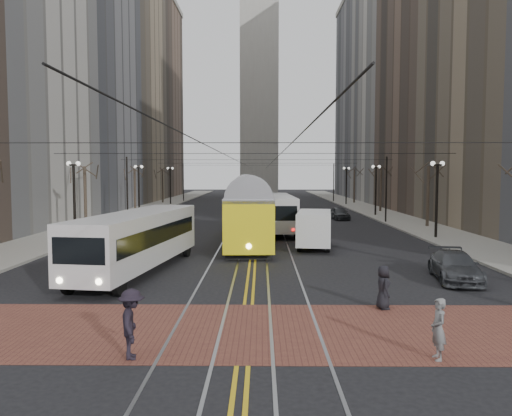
{
  "coord_description": "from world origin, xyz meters",
  "views": [
    {
      "loc": [
        0.49,
        -19.59,
        5.01
      ],
      "look_at": [
        0.19,
        8.78,
        3.0
      ],
      "focal_mm": 35.0,
      "sensor_mm": 36.0,
      "label": 1
    }
  ],
  "objects_px": {
    "streetcar": "(247,217)",
    "pedestrian_b": "(438,329)",
    "sedan_parked": "(455,266)",
    "pedestrian_d": "(132,324)",
    "sedan_grey": "(339,213)",
    "pedestrian_a": "(383,287)",
    "rear_bus": "(277,214)",
    "transit_bus": "(138,242)",
    "clock_tower": "(259,43)",
    "cargo_van": "(314,230)"
  },
  "relations": [
    {
      "from": "streetcar",
      "to": "transit_bus",
      "type": "bearing_deg",
      "value": -117.98
    },
    {
      "from": "sedan_grey",
      "to": "pedestrian_a",
      "type": "bearing_deg",
      "value": -103.58
    },
    {
      "from": "transit_bus",
      "to": "sedan_grey",
      "type": "bearing_deg",
      "value": 70.69
    },
    {
      "from": "clock_tower",
      "to": "rear_bus",
      "type": "height_order",
      "value": "clock_tower"
    },
    {
      "from": "pedestrian_a",
      "to": "streetcar",
      "type": "bearing_deg",
      "value": 12.89
    },
    {
      "from": "rear_bus",
      "to": "sedan_grey",
      "type": "relative_size",
      "value": 3.0
    },
    {
      "from": "clock_tower",
      "to": "pedestrian_b",
      "type": "height_order",
      "value": "clock_tower"
    },
    {
      "from": "pedestrian_a",
      "to": "clock_tower",
      "type": "bearing_deg",
      "value": -1.73
    },
    {
      "from": "sedan_parked",
      "to": "streetcar",
      "type": "bearing_deg",
      "value": 136.77
    },
    {
      "from": "streetcar",
      "to": "pedestrian_b",
      "type": "bearing_deg",
      "value": -77.82
    },
    {
      "from": "cargo_van",
      "to": "rear_bus",
      "type": "bearing_deg",
      "value": 111.01
    },
    {
      "from": "pedestrian_a",
      "to": "rear_bus",
      "type": "bearing_deg",
      "value": 3.06
    },
    {
      "from": "clock_tower",
      "to": "pedestrian_d",
      "type": "relative_size",
      "value": 34.86
    },
    {
      "from": "streetcar",
      "to": "pedestrian_d",
      "type": "height_order",
      "value": "streetcar"
    },
    {
      "from": "rear_bus",
      "to": "pedestrian_d",
      "type": "bearing_deg",
      "value": -101.31
    },
    {
      "from": "cargo_van",
      "to": "pedestrian_a",
      "type": "bearing_deg",
      "value": -78.67
    },
    {
      "from": "rear_bus",
      "to": "pedestrian_b",
      "type": "height_order",
      "value": "rear_bus"
    },
    {
      "from": "streetcar",
      "to": "cargo_van",
      "type": "relative_size",
      "value": 2.87
    },
    {
      "from": "transit_bus",
      "to": "pedestrian_a",
      "type": "relative_size",
      "value": 7.49
    },
    {
      "from": "sedan_parked",
      "to": "pedestrian_d",
      "type": "distance_m",
      "value": 15.95
    },
    {
      "from": "transit_bus",
      "to": "pedestrian_d",
      "type": "distance_m",
      "value": 12.06
    },
    {
      "from": "sedan_grey",
      "to": "cargo_van",
      "type": "bearing_deg",
      "value": -110.58
    },
    {
      "from": "clock_tower",
      "to": "pedestrian_b",
      "type": "relative_size",
      "value": 39.72
    },
    {
      "from": "clock_tower",
      "to": "sedan_grey",
      "type": "distance_m",
      "value": 77.22
    },
    {
      "from": "rear_bus",
      "to": "sedan_grey",
      "type": "xyz_separation_m",
      "value": [
        7.09,
        11.45,
        -0.87
      ]
    },
    {
      "from": "cargo_van",
      "to": "sedan_grey",
      "type": "height_order",
      "value": "cargo_van"
    },
    {
      "from": "transit_bus",
      "to": "pedestrian_b",
      "type": "relative_size",
      "value": 7.27
    },
    {
      "from": "cargo_van",
      "to": "sedan_parked",
      "type": "distance_m",
      "value": 11.28
    },
    {
      "from": "streetcar",
      "to": "pedestrian_d",
      "type": "distance_m",
      "value": 22.64
    },
    {
      "from": "rear_bus",
      "to": "sedan_parked",
      "type": "distance_m",
      "value": 20.55
    },
    {
      "from": "pedestrian_b",
      "to": "pedestrian_d",
      "type": "distance_m",
      "value": 8.22
    },
    {
      "from": "clock_tower",
      "to": "pedestrian_a",
      "type": "xyz_separation_m",
      "value": [
        4.97,
        -103.5,
        -35.14
      ]
    },
    {
      "from": "streetcar",
      "to": "pedestrian_a",
      "type": "xyz_separation_m",
      "value": [
        5.47,
        -17.49,
        -1.05
      ]
    },
    {
      "from": "transit_bus",
      "to": "sedan_grey",
      "type": "xyz_separation_m",
      "value": [
        14.6,
        28.65,
        -0.84
      ]
    },
    {
      "from": "streetcar",
      "to": "pedestrian_b",
      "type": "xyz_separation_m",
      "value": [
        5.72,
        -22.49,
        -1.02
      ]
    },
    {
      "from": "pedestrian_a",
      "to": "pedestrian_d",
      "type": "xyz_separation_m",
      "value": [
        -7.97,
        -5.0,
        0.14
      ]
    },
    {
      "from": "pedestrian_d",
      "to": "sedan_grey",
      "type": "bearing_deg",
      "value": -28.83
    },
    {
      "from": "sedan_grey",
      "to": "transit_bus",
      "type": "bearing_deg",
      "value": -124.27
    },
    {
      "from": "sedan_parked",
      "to": "pedestrian_d",
      "type": "relative_size",
      "value": 2.42
    },
    {
      "from": "clock_tower",
      "to": "rear_bus",
      "type": "relative_size",
      "value": 5.57
    },
    {
      "from": "rear_bus",
      "to": "cargo_van",
      "type": "height_order",
      "value": "rear_bus"
    },
    {
      "from": "sedan_parked",
      "to": "sedan_grey",
      "type": "bearing_deg",
      "value": 99.43
    },
    {
      "from": "transit_bus",
      "to": "cargo_van",
      "type": "xyz_separation_m",
      "value": [
        9.71,
        8.0,
        -0.29
      ]
    },
    {
      "from": "sedan_parked",
      "to": "pedestrian_d",
      "type": "height_order",
      "value": "pedestrian_d"
    },
    {
      "from": "transit_bus",
      "to": "cargo_van",
      "type": "relative_size",
      "value": 2.19
    },
    {
      "from": "streetcar",
      "to": "pedestrian_a",
      "type": "relative_size",
      "value": 9.82
    },
    {
      "from": "streetcar",
      "to": "pedestrian_d",
      "type": "relative_size",
      "value": 8.36
    },
    {
      "from": "cargo_van",
      "to": "sedan_grey",
      "type": "relative_size",
      "value": 1.39
    },
    {
      "from": "cargo_van",
      "to": "pedestrian_d",
      "type": "xyz_separation_m",
      "value": [
        -7.0,
        -19.74,
        -0.26
      ]
    },
    {
      "from": "rear_bus",
      "to": "cargo_van",
      "type": "xyz_separation_m",
      "value": [
        2.2,
        -9.21,
        -0.33
      ]
    }
  ]
}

